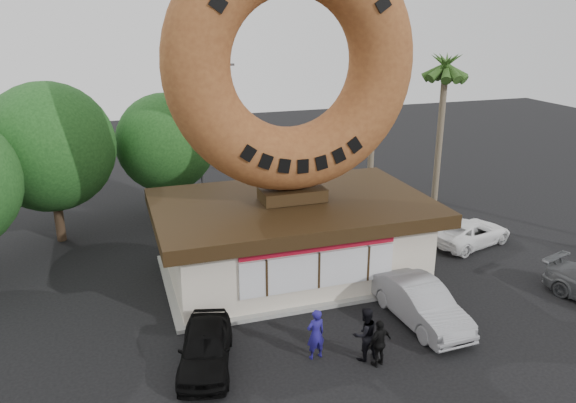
% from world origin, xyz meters
% --- Properties ---
extents(ground, '(90.00, 90.00, 0.00)m').
position_xyz_m(ground, '(0.00, 0.00, 0.00)').
color(ground, black).
rests_on(ground, ground).
extents(donut_shop, '(11.20, 7.20, 3.80)m').
position_xyz_m(donut_shop, '(0.00, 5.98, 1.77)').
color(donut_shop, silver).
rests_on(donut_shop, ground).
extents(giant_donut, '(9.85, 2.51, 9.85)m').
position_xyz_m(giant_donut, '(0.00, 6.00, 8.73)').
color(giant_donut, '#9A5A2C').
rests_on(giant_donut, donut_shop).
extents(tree_west, '(6.00, 6.00, 7.65)m').
position_xyz_m(tree_west, '(-9.50, 13.00, 4.64)').
color(tree_west, '#473321').
rests_on(tree_west, ground).
extents(tree_mid, '(5.20, 5.20, 6.63)m').
position_xyz_m(tree_mid, '(-4.00, 15.00, 4.02)').
color(tree_mid, '#473321').
rests_on(tree_mid, ground).
extents(palm_near, '(2.60, 2.60, 9.75)m').
position_xyz_m(palm_near, '(7.50, 14.00, 8.41)').
color(palm_near, '#726651').
rests_on(palm_near, ground).
extents(palm_far, '(2.60, 2.60, 8.75)m').
position_xyz_m(palm_far, '(11.00, 12.50, 7.48)').
color(palm_far, '#726651').
rests_on(palm_far, ground).
extents(street_lamp, '(2.11, 0.20, 8.00)m').
position_xyz_m(street_lamp, '(-1.86, 16.00, 4.48)').
color(street_lamp, '#59595E').
rests_on(street_lamp, ground).
extents(person_left, '(0.68, 0.50, 1.73)m').
position_xyz_m(person_left, '(-1.23, -0.03, 0.86)').
color(person_left, navy).
rests_on(person_left, ground).
extents(person_center, '(0.97, 0.81, 1.80)m').
position_xyz_m(person_center, '(0.23, -0.55, 0.90)').
color(person_center, black).
rests_on(person_center, ground).
extents(person_right, '(1.00, 0.65, 1.59)m').
position_xyz_m(person_right, '(0.52, -1.02, 0.79)').
color(person_right, black).
rests_on(person_right, ground).
extents(car_black, '(2.51, 4.18, 1.33)m').
position_xyz_m(car_black, '(-4.65, 0.65, 0.67)').
color(car_black, black).
rests_on(car_black, ground).
extents(car_silver, '(1.82, 4.61, 1.49)m').
position_xyz_m(car_silver, '(3.12, 0.88, 0.75)').
color(car_silver, gray).
rests_on(car_silver, ground).
extents(car_white, '(4.64, 3.08, 1.19)m').
position_xyz_m(car_white, '(9.11, 6.35, 0.59)').
color(car_white, white).
rests_on(car_white, ground).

